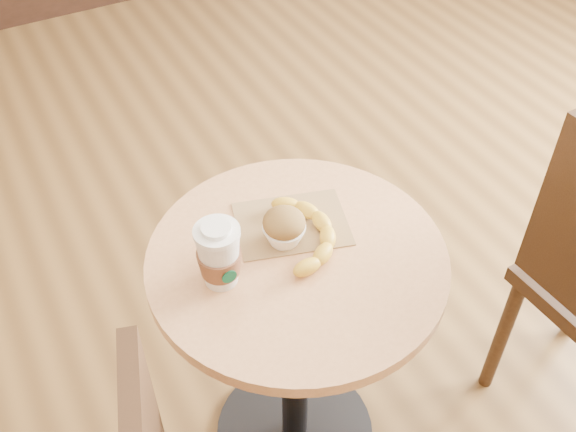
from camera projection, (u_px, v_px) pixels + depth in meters
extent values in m
cylinder|color=black|center=(295.00, 431.00, 1.91)|extent=(0.44, 0.44, 0.02)
cylinder|color=black|center=(296.00, 358.00, 1.66)|extent=(0.07, 0.07, 0.72)
cylinder|color=tan|center=(297.00, 260.00, 1.41)|extent=(0.63, 0.63, 0.03)
cylinder|color=#372313|center=(503.00, 334.00, 1.87)|extent=(0.04, 0.04, 0.49)
cube|color=olive|center=(292.00, 224.00, 1.46)|extent=(0.28, 0.24, 0.00)
cylinder|color=white|center=(217.00, 232.00, 1.26)|extent=(0.09, 0.09, 0.01)
cylinder|color=white|center=(216.00, 228.00, 1.25)|extent=(0.06, 0.06, 0.01)
cylinder|color=#07492D|center=(229.00, 277.00, 1.29)|extent=(0.03, 0.00, 0.03)
ellipsoid|color=brown|center=(284.00, 223.00, 1.39)|extent=(0.09, 0.09, 0.06)
ellipsoid|color=beige|center=(284.00, 216.00, 1.38)|extent=(0.03, 0.03, 0.02)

